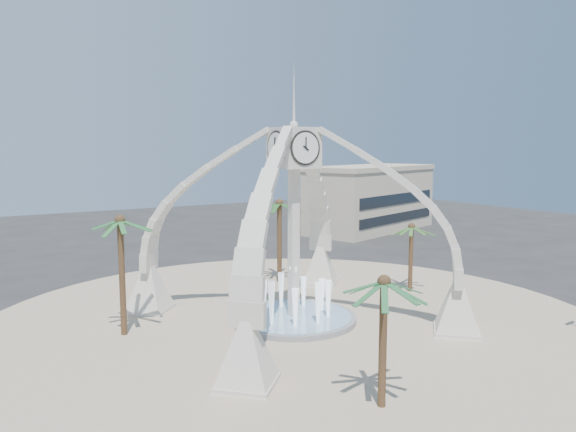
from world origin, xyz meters
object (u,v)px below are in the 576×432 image
clock_tower (294,221)px  palm_west (120,222)px  fountain (294,317)px  palm_south (384,284)px  palm_east (412,228)px  palm_north (279,204)px

clock_tower → palm_west: (-9.94, 3.13, 0.28)m
fountain → palm_south: palm_south is taller
palm_east → palm_west: 21.69m
clock_tower → palm_north: bearing=63.9°
clock_tower → palm_south: size_ratio=2.89×
palm_west → palm_east: bearing=-4.2°
palm_north → palm_south: palm_north is taller
palm_east → fountain: bearing=-172.4°
palm_north → palm_south: size_ratio=1.18×
fountain → palm_north: size_ratio=1.09×
clock_tower → palm_south: bearing=-104.7°
clock_tower → palm_east: (11.62, 1.55, -1.49)m
palm_west → palm_south: (6.80, -15.11, -1.33)m
palm_west → palm_north: bearing=23.4°
fountain → palm_south: size_ratio=1.29×
fountain → palm_south: (-3.14, -11.98, 5.15)m
clock_tower → palm_east: 11.82m
clock_tower → palm_north: size_ratio=2.44×
palm_east → palm_west: (-21.56, 1.57, 1.77)m
palm_east → palm_south: palm_south is taller
clock_tower → fountain: bearing=90.0°
fountain → palm_north: bearing=63.9°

